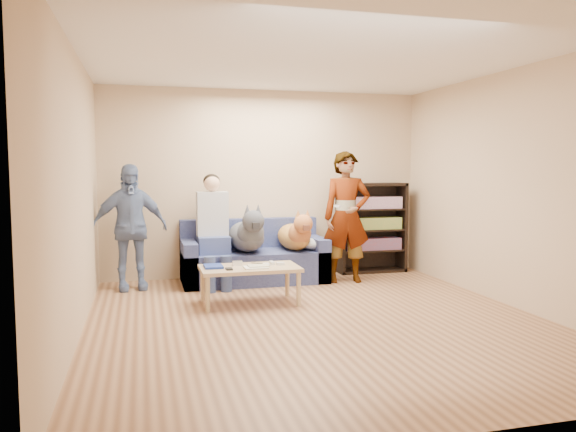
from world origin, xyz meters
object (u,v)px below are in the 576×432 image
object	(u,v)px
notebook_blue	(213,266)
dog_tan	(296,235)
person_standing_right	(347,217)
person_seated	(213,226)
person_standing_left	(130,227)
dog_gray	(248,234)
bookshelf	(371,226)
sofa	(253,260)
coffee_table	(250,271)
camera_silver	(237,263)

from	to	relation	value
notebook_blue	dog_tan	size ratio (longest dim) A/B	0.22
person_standing_right	person_seated	world-z (taller)	person_standing_right
person_standing_right	person_standing_left	bearing A→B (deg)	-176.93
person_standing_left	dog_gray	xyz separation A→B (m)	(1.48, -0.06, -0.13)
dog_gray	bookshelf	bearing A→B (deg)	12.24
sofa	person_standing_left	bearing A→B (deg)	-175.55
person_seated	coffee_table	size ratio (longest dim) A/B	1.34
coffee_table	person_standing_left	bearing A→B (deg)	139.95
sofa	dog_gray	world-z (taller)	dog_gray
person_standing_left	sofa	xyz separation A→B (m)	(1.59, 0.12, -0.51)
camera_silver	bookshelf	size ratio (longest dim) A/B	0.08
person_standing_left	dog_gray	bearing A→B (deg)	-11.09
sofa	camera_silver	bearing A→B (deg)	-109.90
sofa	coffee_table	bearing A→B (deg)	-102.87
person_standing_right	camera_silver	size ratio (longest dim) A/B	15.81
person_standing_right	camera_silver	xyz separation A→B (m)	(-1.60, -0.75, -0.42)
person_standing_right	dog_gray	world-z (taller)	person_standing_right
person_standing_left	sofa	distance (m)	1.67
person_standing_left	notebook_blue	xyz separation A→B (m)	(0.91, -1.05, -0.35)
dog_gray	dog_tan	bearing A→B (deg)	0.08
person_standing_right	sofa	bearing A→B (deg)	171.32
notebook_blue	person_seated	bearing A→B (deg)	82.74
dog_tan	bookshelf	bearing A→B (deg)	18.19
dog_tan	coffee_table	bearing A→B (deg)	-128.20
dog_tan	person_standing_right	bearing A→B (deg)	-14.94
person_seated	person_standing_right	bearing A→B (deg)	-7.44
person_standing_left	bookshelf	bearing A→B (deg)	-2.86
sofa	person_seated	size ratio (longest dim) A/B	1.29
person_standing_left	coffee_table	size ratio (longest dim) A/B	1.43
camera_silver	bookshelf	distance (m)	2.58
person_seated	dog_gray	xyz separation A→B (m)	(0.44, -0.05, -0.11)
person_standing_right	dog_gray	size ratio (longest dim) A/B	1.37
dog_tan	notebook_blue	bearing A→B (deg)	-140.86
coffee_table	bookshelf	world-z (taller)	bookshelf
sofa	dog_gray	bearing A→B (deg)	-121.07
camera_silver	coffee_table	xyz separation A→B (m)	(0.12, -0.12, -0.07)
notebook_blue	person_seated	world-z (taller)	person_seated
person_seated	bookshelf	distance (m)	2.38
notebook_blue	coffee_table	bearing A→B (deg)	-7.13
notebook_blue	bookshelf	world-z (taller)	bookshelf
person_standing_right	notebook_blue	world-z (taller)	person_standing_right
sofa	person_seated	bearing A→B (deg)	-166.94
dog_gray	dog_tan	size ratio (longest dim) A/B	1.09
person_standing_left	person_standing_right	bearing A→B (deg)	-13.62
notebook_blue	person_seated	xyz separation A→B (m)	(0.13, 1.05, 0.34)
notebook_blue	sofa	world-z (taller)	sofa
notebook_blue	dog_gray	size ratio (longest dim) A/B	0.20
camera_silver	person_seated	size ratio (longest dim) A/B	0.07
person_standing_right	bookshelf	size ratio (longest dim) A/B	1.34
sofa	dog_gray	distance (m)	0.43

